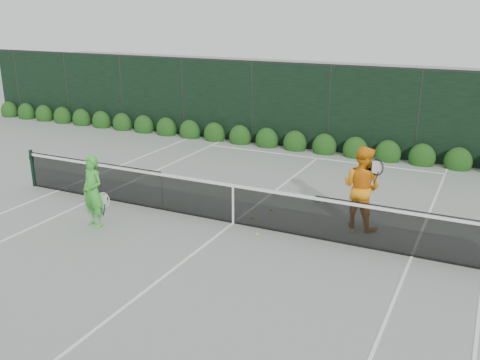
% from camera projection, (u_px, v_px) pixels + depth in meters
% --- Properties ---
extents(ground, '(80.00, 80.00, 0.00)m').
position_uv_depth(ground, '(233.00, 223.00, 12.72)').
color(ground, gray).
rests_on(ground, ground).
extents(tennis_net, '(12.90, 0.10, 1.07)m').
position_uv_depth(tennis_net, '(232.00, 202.00, 12.56)').
color(tennis_net, black).
rests_on(tennis_net, ground).
extents(player_woman, '(0.70, 0.55, 1.70)m').
position_uv_depth(player_woman, '(93.00, 192.00, 12.31)').
color(player_woman, green).
rests_on(player_woman, ground).
extents(player_man, '(1.12, 0.99, 1.95)m').
position_uv_depth(player_man, '(362.00, 187.00, 12.22)').
color(player_man, orange).
rests_on(player_man, ground).
extents(court_lines, '(11.03, 23.83, 0.01)m').
position_uv_depth(court_lines, '(233.00, 223.00, 12.71)').
color(court_lines, white).
rests_on(court_lines, ground).
extents(windscreen_fence, '(32.00, 21.07, 3.06)m').
position_uv_depth(windscreen_fence, '(168.00, 198.00, 9.93)').
color(windscreen_fence, black).
rests_on(windscreen_fence, ground).
extents(hedge_row, '(31.66, 0.65, 0.94)m').
position_uv_depth(hedge_row, '(324.00, 147.00, 18.76)').
color(hedge_row, '#153A0F').
rests_on(hedge_row, ground).
extents(tennis_balls, '(2.47, 1.63, 0.07)m').
position_uv_depth(tennis_balls, '(283.00, 223.00, 12.65)').
color(tennis_balls, '#CBEC34').
rests_on(tennis_balls, ground).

